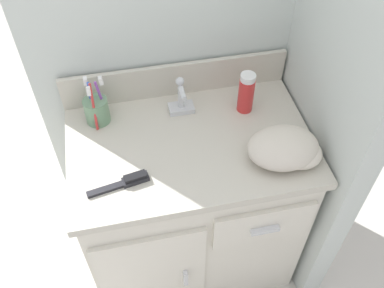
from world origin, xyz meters
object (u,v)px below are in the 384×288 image
object	(u,v)px
toothbrush_cup	(97,109)
hairbrush	(127,182)
shaving_cream_can	(246,93)
hand_towel	(287,149)

from	to	relation	value
toothbrush_cup	hairbrush	xyz separation A→B (m)	(0.07, -0.30, -0.04)
hairbrush	toothbrush_cup	bearing A→B (deg)	92.27
shaving_cream_can	hand_towel	bearing A→B (deg)	-75.76
shaving_cream_can	hairbrush	xyz separation A→B (m)	(-0.45, -0.25, -0.07)
shaving_cream_can	hand_towel	size ratio (longest dim) A/B	0.65
shaving_cream_can	hairbrush	bearing A→B (deg)	-151.27
shaving_cream_can	hairbrush	world-z (taller)	shaving_cream_can
toothbrush_cup	hand_towel	bearing A→B (deg)	-27.34
hairbrush	hand_towel	bearing A→B (deg)	-10.65
toothbrush_cup	shaving_cream_can	bearing A→B (deg)	-5.66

